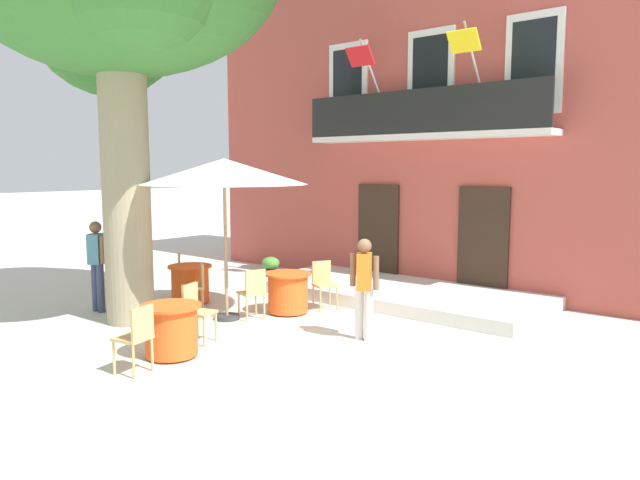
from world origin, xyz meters
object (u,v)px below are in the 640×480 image
cafe_umbrella (224,172)px  ground_planter_left (271,267)px  cafe_chair_near_tree_1 (184,271)px  pedestrian_mid_plaza (97,261)px  cafe_table_near_tree (190,284)px  cafe_chair_near_tree_0 (197,284)px  cafe_chair_middle_0 (323,281)px  cafe_chair_front_1 (137,334)px  cafe_table_front (171,330)px  pedestrian_near_entrance (364,283)px  cafe_table_middle (288,292)px  cafe_chair_middle_1 (253,290)px  cafe_chair_front_0 (196,309)px

cafe_umbrella → ground_planter_left: (-1.93, 3.07, -2.28)m
cafe_chair_near_tree_1 → cafe_umbrella: (2.21, -0.77, 2.08)m
pedestrian_mid_plaza → cafe_table_near_tree: bearing=64.3°
cafe_table_near_tree → cafe_chair_near_tree_0: (0.66, -0.36, 0.14)m
cafe_chair_middle_0 → cafe_umbrella: cafe_umbrella is taller
cafe_chair_front_1 → cafe_table_front: bearing=108.5°
ground_planter_left → cafe_chair_front_1: bearing=-60.9°
cafe_chair_middle_0 → pedestrian_near_entrance: size_ratio=0.57×
cafe_chair_near_tree_1 → pedestrian_near_entrance: bearing=-2.8°
cafe_table_near_tree → cafe_chair_middle_0: size_ratio=0.95×
cafe_chair_near_tree_0 → cafe_table_middle: cafe_chair_near_tree_0 is taller
cafe_chair_middle_0 → cafe_chair_middle_1: size_ratio=1.00×
cafe_chair_near_tree_0 → cafe_chair_middle_1: same height
cafe_umbrella → cafe_chair_middle_1: bearing=39.6°
cafe_table_middle → pedestrian_near_entrance: (2.09, -0.51, 0.51)m
pedestrian_mid_plaza → cafe_umbrella: bearing=26.6°
cafe_table_middle → cafe_umbrella: cafe_umbrella is taller
cafe_chair_middle_0 → cafe_chair_middle_1: (-0.44, -1.44, 0.00)m
cafe_table_front → cafe_umbrella: cafe_umbrella is taller
cafe_table_front → cafe_chair_front_1: cafe_chair_front_1 is taller
cafe_chair_middle_1 → cafe_table_front: (0.63, -2.21, -0.14)m
cafe_chair_near_tree_0 → ground_planter_left: bearing=109.0°
cafe_chair_middle_1 → pedestrian_mid_plaza: pedestrian_mid_plaza is taller
cafe_table_near_tree → pedestrian_near_entrance: bearing=1.8°
ground_planter_left → pedestrian_near_entrance: (4.54, -2.54, 0.57)m
cafe_chair_near_tree_0 → cafe_chair_front_1: same height
cafe_chair_middle_1 → cafe_chair_front_0: 1.56m
cafe_chair_near_tree_0 → pedestrian_near_entrance: (3.50, 0.49, 0.37)m
cafe_table_middle → cafe_chair_front_0: cafe_chair_front_0 is taller
cafe_chair_front_0 → cafe_chair_front_1: (0.55, -1.40, 0.00)m
cafe_chair_near_tree_0 → pedestrian_mid_plaza: (-1.41, -1.20, 0.44)m
cafe_table_near_tree → cafe_table_middle: bearing=17.0°
cafe_table_near_tree → pedestrian_mid_plaza: (-0.75, -1.56, 0.57)m
cafe_chair_near_tree_1 → pedestrian_near_entrance: (4.82, -0.24, 0.37)m
cafe_table_middle → cafe_umbrella: size_ratio=0.30×
cafe_table_middle → cafe_chair_front_1: (0.71, -3.67, 0.14)m
cafe_table_near_tree → ground_planter_left: size_ratio=1.48×
cafe_chair_front_0 → ground_planter_left: size_ratio=1.56×
cafe_chair_front_1 → cafe_chair_front_0: bearing=111.4°
cafe_table_middle → cafe_chair_near_tree_1: bearing=-174.4°
cafe_chair_middle_0 → cafe_chair_near_tree_0: bearing=-134.8°
cafe_chair_middle_0 → cafe_table_front: (0.20, -3.65, -0.14)m
cafe_table_middle → cafe_chair_middle_1: size_ratio=0.95×
cafe_chair_near_tree_0 → cafe_chair_front_1: (2.12, -2.67, 0.00)m
pedestrian_mid_plaza → cafe_chair_front_0: bearing=-1.4°
cafe_chair_near_tree_1 → cafe_chair_middle_0: 3.16m
cafe_table_middle → ground_planter_left: size_ratio=1.48×
cafe_chair_middle_0 → cafe_chair_front_0: (-0.11, -2.96, 0.00)m
cafe_chair_middle_0 → cafe_umbrella: bearing=-114.7°
pedestrian_mid_plaza → cafe_table_front: bearing=-13.0°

